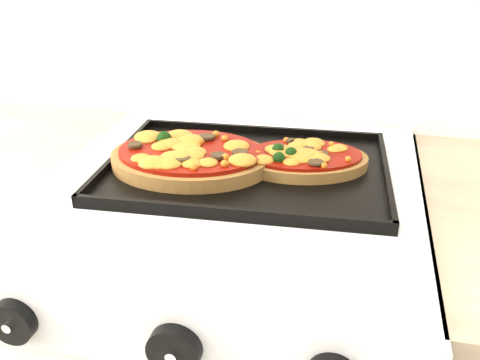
% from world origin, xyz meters
% --- Properties ---
extents(control_panel, '(0.60, 0.02, 0.09)m').
position_xyz_m(control_panel, '(0.00, 1.39, 0.85)').
color(control_panel, silver).
rests_on(control_panel, stove).
extents(knob_left, '(0.06, 0.02, 0.06)m').
position_xyz_m(knob_left, '(-0.18, 1.37, 0.85)').
color(knob_left, black).
rests_on(knob_left, control_panel).
extents(knob_center, '(0.06, 0.02, 0.06)m').
position_xyz_m(knob_center, '(0.02, 1.37, 0.85)').
color(knob_center, black).
rests_on(knob_center, control_panel).
extents(baking_tray, '(0.47, 0.36, 0.02)m').
position_xyz_m(baking_tray, '(0.02, 1.72, 0.92)').
color(baking_tray, black).
rests_on(baking_tray, stove).
extents(pizza_left, '(0.28, 0.22, 0.04)m').
position_xyz_m(pizza_left, '(-0.07, 1.71, 0.94)').
color(pizza_left, brown).
rests_on(pizza_left, baking_tray).
extents(pizza_right, '(0.24, 0.19, 0.03)m').
position_xyz_m(pizza_right, '(0.11, 1.75, 0.94)').
color(pizza_right, brown).
rests_on(pizza_right, baking_tray).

